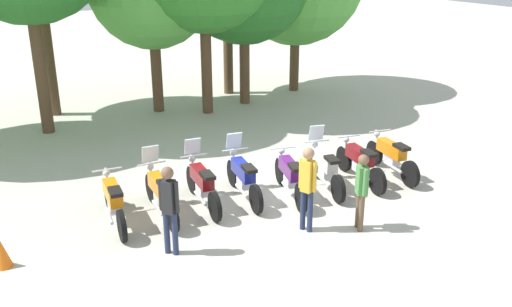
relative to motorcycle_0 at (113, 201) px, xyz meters
The scene contains 13 objects.
ground_plane 3.42m from the motorcycle_0, ahead, with size 80.00×80.00×0.00m, color #BCB7A8.
motorcycle_0 is the anchor object (origin of this frame).
motorcycle_1 0.96m from the motorcycle_0, ahead, with size 0.62×2.19×1.37m.
motorcycle_2 1.92m from the motorcycle_0, ahead, with size 0.64×2.19×1.37m.
motorcycle_3 2.88m from the motorcycle_0, ahead, with size 0.70×2.18×1.37m.
motorcycle_4 3.90m from the motorcycle_0, 10.34° to the right, with size 0.83×2.14×0.99m.
motorcycle_5 4.84m from the motorcycle_0, ahead, with size 0.81×2.14×1.37m.
motorcycle_6 5.80m from the motorcycle_0, ahead, with size 0.70×2.18×0.99m.
motorcycle_7 6.76m from the motorcycle_0, ahead, with size 0.69×2.18×0.99m.
person_0 1.89m from the motorcycle_0, 72.13° to the right, with size 0.32×0.36×1.73m.
person_1 3.96m from the motorcycle_0, 34.48° to the right, with size 0.30×0.40×1.76m.
person_2 5.01m from the motorcycle_0, 32.90° to the right, with size 0.27×0.40×1.60m.
traffic_cone 2.33m from the motorcycle_0, 163.46° to the right, with size 0.32×0.32×0.55m, color orange.
Camera 1 is at (-5.95, -9.88, 5.41)m, focal length 39.20 mm.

